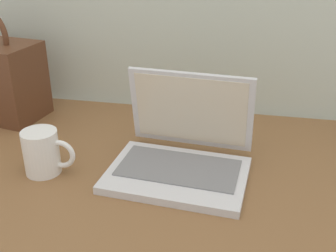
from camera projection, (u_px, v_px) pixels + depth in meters
name	position (u px, v px, depth m)	size (l,w,h in m)	color
desk	(158.00, 177.00, 0.98)	(1.60, 0.76, 0.03)	brown
laptop	(182.00, 151.00, 0.97)	(0.33, 0.28, 0.22)	silver
coffee_mug	(43.00, 152.00, 0.95)	(0.12, 0.08, 0.10)	white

